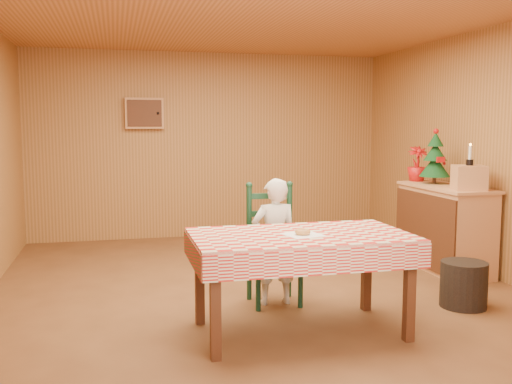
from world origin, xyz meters
TOP-DOWN VIEW (x-y plane):
  - ground at (0.00, 0.00)m, footprint 6.00×6.00m
  - cabin_walls at (-0.00, 0.53)m, footprint 5.10×6.05m
  - dining_table at (0.05, -1.02)m, footprint 1.66×0.96m
  - ladder_chair at (0.05, -0.23)m, footprint 0.44×0.40m
  - seated_child at (0.05, -0.29)m, footprint 0.41×0.27m
  - napkin at (0.05, -1.07)m, footprint 0.32×0.32m
  - donut at (0.05, -1.07)m, footprint 0.16×0.16m
  - shelf_unit at (2.19, 0.44)m, footprint 0.54×1.24m
  - crate at (2.20, 0.04)m, footprint 0.38×0.38m
  - christmas_tree at (2.20, 0.69)m, footprint 0.34×0.34m
  - flower_arrangement at (2.15, 0.99)m, footprint 0.27×0.27m
  - candle_set at (2.20, 0.04)m, footprint 0.07×0.07m
  - storage_bin at (1.63, -0.78)m, footprint 0.50×0.50m

SIDE VIEW (x-z plane):
  - ground at x=0.00m, z-range 0.00..0.00m
  - storage_bin at x=1.63m, z-range 0.00..0.40m
  - shelf_unit at x=2.19m, z-range 0.00..0.93m
  - ladder_chair at x=0.05m, z-range -0.04..1.04m
  - seated_child at x=0.05m, z-range 0.00..1.12m
  - dining_table at x=0.05m, z-range 0.30..1.07m
  - napkin at x=0.05m, z-range 0.77..0.77m
  - donut at x=0.05m, z-range 0.77..0.81m
  - crate at x=2.20m, z-range 0.93..1.18m
  - flower_arrangement at x=2.15m, z-range 0.93..1.34m
  - christmas_tree at x=2.20m, z-range 0.90..1.52m
  - candle_set at x=2.20m, z-range 1.13..1.36m
  - cabin_walls at x=0.00m, z-range 0.50..3.15m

